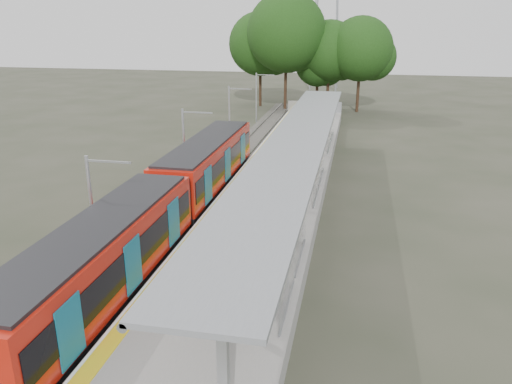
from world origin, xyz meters
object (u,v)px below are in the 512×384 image
train (167,201)px  litter_bin (287,178)px  info_pillar_far (296,158)px  bench_mid (284,230)px  bench_far (316,134)px  info_pillar_near (227,276)px  bench_near (267,294)px

train → litter_bin: size_ratio=34.55×
litter_bin → info_pillar_far: bearing=88.7°
bench_mid → bench_far: (-0.33, 20.84, 0.10)m
info_pillar_near → info_pillar_far: bearing=75.4°
info_pillar_near → train: bearing=113.0°
info_pillar_near → litter_bin: 13.77m
litter_bin → train: bearing=-125.9°
train → info_pillar_near: (4.87, -6.61, -0.26)m
train → bench_far: bearing=73.2°
train → info_pillar_far: bearing=63.8°
bench_near → bench_far: bench_far is taller
train → info_pillar_far: train is taller
bench_mid → train: bearing=158.4°
bench_near → bench_mid: size_ratio=0.92×
bench_mid → litter_bin: bearing=87.5°
info_pillar_far → litter_bin: bearing=-86.5°
bench_far → info_pillar_near: info_pillar_near is taller
train → litter_bin: 8.85m
bench_mid → info_pillar_far: info_pillar_far is taller
train → bench_far: 20.40m
litter_bin → bench_far: bearing=86.6°
info_pillar_near → bench_far: bearing=74.4°
bench_mid → litter_bin: 8.53m
bench_mid → litter_bin: bench_mid is taller
info_pillar_near → litter_bin: bearing=75.4°
bench_mid → info_pillar_far: 12.05m
info_pillar_near → bench_near: bearing=-28.5°
bench_far → litter_bin: bench_far is taller
train → bench_mid: 6.39m
bench_near → info_pillar_far: 17.77m
bench_mid → info_pillar_far: bearing=85.0°
bench_near → bench_mid: bearing=83.8°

